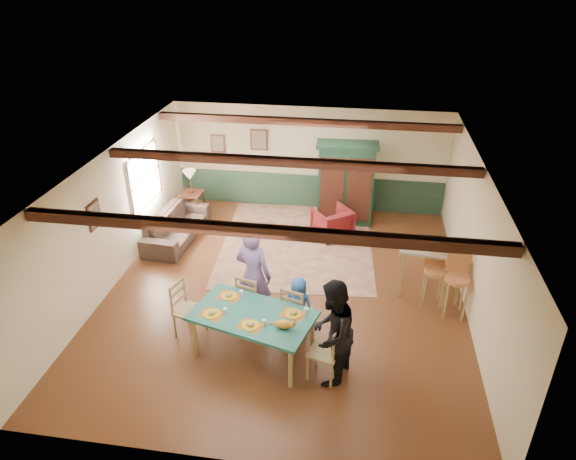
# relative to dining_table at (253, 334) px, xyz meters

# --- Properties ---
(floor) EXTENTS (8.00, 8.00, 0.00)m
(floor) POSITION_rel_dining_table_xyz_m (0.24, 1.89, -0.41)
(floor) COLOR #4C2715
(floor) RESTS_ON ground
(wall_back) EXTENTS (7.00, 0.02, 2.70)m
(wall_back) POSITION_rel_dining_table_xyz_m (0.24, 5.89, 0.94)
(wall_back) COLOR beige
(wall_back) RESTS_ON floor
(wall_left) EXTENTS (0.02, 8.00, 2.70)m
(wall_left) POSITION_rel_dining_table_xyz_m (-3.26, 1.89, 0.94)
(wall_left) COLOR beige
(wall_left) RESTS_ON floor
(wall_right) EXTENTS (0.02, 8.00, 2.70)m
(wall_right) POSITION_rel_dining_table_xyz_m (3.74, 1.89, 0.94)
(wall_right) COLOR beige
(wall_right) RESTS_ON floor
(ceiling) EXTENTS (7.00, 8.00, 0.02)m
(ceiling) POSITION_rel_dining_table_xyz_m (0.24, 1.89, 2.29)
(ceiling) COLOR silver
(ceiling) RESTS_ON wall_back
(wainscot_back) EXTENTS (6.95, 0.03, 0.90)m
(wainscot_back) POSITION_rel_dining_table_xyz_m (0.24, 5.87, 0.04)
(wainscot_back) COLOR #203C2B
(wainscot_back) RESTS_ON floor
(ceiling_beam_front) EXTENTS (6.95, 0.16, 0.16)m
(ceiling_beam_front) POSITION_rel_dining_table_xyz_m (0.24, -0.41, 2.20)
(ceiling_beam_front) COLOR black
(ceiling_beam_front) RESTS_ON ceiling
(ceiling_beam_mid) EXTENTS (6.95, 0.16, 0.16)m
(ceiling_beam_mid) POSITION_rel_dining_table_xyz_m (0.24, 2.29, 2.20)
(ceiling_beam_mid) COLOR black
(ceiling_beam_mid) RESTS_ON ceiling
(ceiling_beam_back) EXTENTS (6.95, 0.16, 0.16)m
(ceiling_beam_back) POSITION_rel_dining_table_xyz_m (0.24, 4.89, 2.20)
(ceiling_beam_back) COLOR black
(ceiling_beam_back) RESTS_ON ceiling
(window_left) EXTENTS (0.06, 1.60, 1.30)m
(window_left) POSITION_rel_dining_table_xyz_m (-3.23, 3.59, 1.14)
(window_left) COLOR white
(window_left) RESTS_ON wall_left
(picture_left_wall) EXTENTS (0.04, 0.42, 0.52)m
(picture_left_wall) POSITION_rel_dining_table_xyz_m (-3.23, 1.29, 1.34)
(picture_left_wall) COLOR gray
(picture_left_wall) RESTS_ON wall_left
(picture_back_a) EXTENTS (0.45, 0.04, 0.55)m
(picture_back_a) POSITION_rel_dining_table_xyz_m (-1.06, 5.86, 1.39)
(picture_back_a) COLOR gray
(picture_back_a) RESTS_ON wall_back
(picture_back_b) EXTENTS (0.38, 0.04, 0.48)m
(picture_back_b) POSITION_rel_dining_table_xyz_m (-2.16, 5.86, 1.24)
(picture_back_b) COLOR gray
(picture_back_b) RESTS_ON wall_back
(dining_table) EXTENTS (2.19, 1.59, 0.82)m
(dining_table) POSITION_rel_dining_table_xyz_m (0.00, 0.00, 0.00)
(dining_table) COLOR #1F6255
(dining_table) RESTS_ON floor
(dining_chair_far_left) EXTENTS (0.57, 0.59, 1.04)m
(dining_chair_far_left) POSITION_rel_dining_table_xyz_m (-0.21, 0.88, 0.11)
(dining_chair_far_left) COLOR #99804C
(dining_chair_far_left) RESTS_ON floor
(dining_chair_far_right) EXTENTS (0.57, 0.59, 1.04)m
(dining_chair_far_right) POSITION_rel_dining_table_xyz_m (0.64, 0.64, 0.11)
(dining_chair_far_right) COLOR #99804C
(dining_chair_far_right) RESTS_ON floor
(dining_chair_end_left) EXTENTS (0.59, 0.57, 1.04)m
(dining_chair_end_left) POSITION_rel_dining_table_xyz_m (-1.21, 0.34, 0.11)
(dining_chair_end_left) COLOR #99804C
(dining_chair_end_left) RESTS_ON floor
(dining_chair_end_right) EXTENTS (0.59, 0.57, 1.04)m
(dining_chair_end_right) POSITION_rel_dining_table_xyz_m (1.21, -0.34, 0.11)
(dining_chair_end_right) COLOR #99804C
(dining_chair_end_right) RESTS_ON floor
(person_man) EXTENTS (0.79, 0.62, 1.89)m
(person_man) POSITION_rel_dining_table_xyz_m (-0.18, 0.96, 0.53)
(person_man) COLOR #8062A8
(person_man) RESTS_ON floor
(person_woman) EXTENTS (0.90, 1.03, 1.81)m
(person_woman) POSITION_rel_dining_table_xyz_m (1.32, -0.37, 0.49)
(person_woman) COLOR black
(person_woman) RESTS_ON floor
(person_child) EXTENTS (0.61, 0.48, 1.10)m
(person_child) POSITION_rel_dining_table_xyz_m (0.66, 0.72, 0.14)
(person_child) COLOR #295AA6
(person_child) RESTS_ON floor
(cat) EXTENTS (0.42, 0.25, 0.20)m
(cat) POSITION_rel_dining_table_xyz_m (0.55, -0.27, 0.51)
(cat) COLOR orange
(cat) RESTS_ON dining_table
(place_setting_near_left) EXTENTS (0.51, 0.43, 0.11)m
(place_setting_near_left) POSITION_rel_dining_table_xyz_m (-0.65, -0.10, 0.47)
(place_setting_near_left) COLOR gold
(place_setting_near_left) RESTS_ON dining_table
(place_setting_near_center) EXTENTS (0.51, 0.43, 0.11)m
(place_setting_near_center) POSITION_rel_dining_table_xyz_m (0.03, -0.29, 0.47)
(place_setting_near_center) COLOR gold
(place_setting_near_center) RESTS_ON dining_table
(place_setting_far_left) EXTENTS (0.51, 0.43, 0.11)m
(place_setting_far_left) POSITION_rel_dining_table_xyz_m (-0.51, 0.43, 0.47)
(place_setting_far_left) COLOR gold
(place_setting_far_left) RESTS_ON dining_table
(place_setting_far_right) EXTENTS (0.51, 0.43, 0.11)m
(place_setting_far_right) POSITION_rel_dining_table_xyz_m (0.65, 0.10, 0.47)
(place_setting_far_right) COLOR gold
(place_setting_far_right) RESTS_ON dining_table
(area_rug) EXTENTS (3.73, 4.33, 0.01)m
(area_rug) POSITION_rel_dining_table_xyz_m (0.21, 3.84, -0.40)
(area_rug) COLOR tan
(area_rug) RESTS_ON floor
(armoire) EXTENTS (1.49, 0.64, 2.08)m
(armoire) POSITION_rel_dining_table_xyz_m (1.23, 5.13, 0.63)
(armoire) COLOR #122F20
(armoire) RESTS_ON floor
(armchair) EXTENTS (1.11, 1.11, 0.73)m
(armchair) POSITION_rel_dining_table_xyz_m (0.99, 4.30, -0.04)
(armchair) COLOR #4B0F15
(armchair) RESTS_ON floor
(sofa) EXTENTS (1.03, 2.29, 0.65)m
(sofa) POSITION_rel_dining_table_xyz_m (-2.64, 3.66, -0.08)
(sofa) COLOR #352721
(sofa) RESTS_ON floor
(end_table) EXTENTS (0.58, 0.58, 0.66)m
(end_table) POSITION_rel_dining_table_xyz_m (-2.65, 4.87, -0.08)
(end_table) COLOR black
(end_table) RESTS_ON floor
(table_lamp) EXTENTS (0.36, 0.36, 0.60)m
(table_lamp) POSITION_rel_dining_table_xyz_m (-2.65, 4.87, 0.55)
(table_lamp) COLOR beige
(table_lamp) RESTS_ON end_table
(counter_table) EXTENTS (1.32, 0.87, 1.04)m
(counter_table) POSITION_rel_dining_table_xyz_m (3.06, 2.30, 0.11)
(counter_table) COLOR beige
(counter_table) RESTS_ON floor
(bar_stool_left) EXTENTS (0.44, 0.48, 1.20)m
(bar_stool_left) POSITION_rel_dining_table_xyz_m (3.10, 1.94, 0.19)
(bar_stool_left) COLOR #C67E4D
(bar_stool_left) RESTS_ON floor
(bar_stool_right) EXTENTS (0.47, 0.51, 1.27)m
(bar_stool_right) POSITION_rel_dining_table_xyz_m (3.46, 1.62, 0.23)
(bar_stool_right) COLOR #C67E4D
(bar_stool_right) RESTS_ON floor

